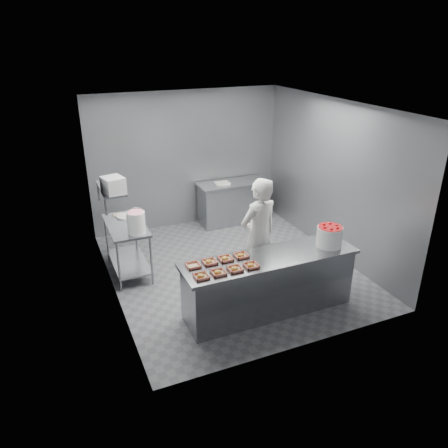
{
  "coord_description": "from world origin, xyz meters",
  "views": [
    {
      "loc": [
        -2.77,
        -6.11,
        3.8
      ],
      "look_at": [
        -0.22,
        -0.2,
        0.98
      ],
      "focal_mm": 35.0,
      "sensor_mm": 36.0,
      "label": 1
    }
  ],
  "objects_px": {
    "tray_7": "(241,255)",
    "glaze_bucket": "(136,222)",
    "back_counter": "(233,202)",
    "tray_6": "(225,259)",
    "tray_2": "(235,269)",
    "tray_3": "(251,265)",
    "worker": "(258,236)",
    "tray_5": "(209,262)",
    "appliance": "(113,185)",
    "service_counter": "(269,284)",
    "tray_0": "(201,276)",
    "strawberry_tub": "(330,236)",
    "tray_4": "(193,265)",
    "tray_1": "(218,272)",
    "prep_table": "(127,241)"
  },
  "relations": [
    {
      "from": "tray_2",
      "to": "strawberry_tub",
      "type": "distance_m",
      "value": 1.6
    },
    {
      "from": "tray_0",
      "to": "strawberry_tub",
      "type": "distance_m",
      "value": 2.07
    },
    {
      "from": "tray_2",
      "to": "tray_7",
      "type": "distance_m",
      "value": 0.4
    },
    {
      "from": "tray_7",
      "to": "glaze_bucket",
      "type": "xyz_separation_m",
      "value": [
        -1.17,
        1.38,
        0.17
      ]
    },
    {
      "from": "back_counter",
      "to": "tray_3",
      "type": "bearing_deg",
      "value": -110.65
    },
    {
      "from": "tray_7",
      "to": "service_counter",
      "type": "bearing_deg",
      "value": -22.37
    },
    {
      "from": "tray_5",
      "to": "glaze_bucket",
      "type": "bearing_deg",
      "value": 116.44
    },
    {
      "from": "service_counter",
      "to": "back_counter",
      "type": "height_order",
      "value": "same"
    },
    {
      "from": "tray_3",
      "to": "tray_6",
      "type": "xyz_separation_m",
      "value": [
        -0.24,
        0.32,
        0.0
      ]
    },
    {
      "from": "tray_6",
      "to": "appliance",
      "type": "xyz_separation_m",
      "value": [
        -1.2,
        1.52,
        0.77
      ]
    },
    {
      "from": "tray_5",
      "to": "appliance",
      "type": "height_order",
      "value": "appliance"
    },
    {
      "from": "tray_6",
      "to": "tray_7",
      "type": "xyz_separation_m",
      "value": [
        0.24,
        0.0,
        0.0
      ]
    },
    {
      "from": "tray_0",
      "to": "worker",
      "type": "relative_size",
      "value": 0.1
    },
    {
      "from": "glaze_bucket",
      "to": "appliance",
      "type": "xyz_separation_m",
      "value": [
        -0.27,
        0.14,
        0.6
      ]
    },
    {
      "from": "tray_3",
      "to": "tray_5",
      "type": "bearing_deg",
      "value": 146.62
    },
    {
      "from": "tray_1",
      "to": "tray_2",
      "type": "height_order",
      "value": "same"
    },
    {
      "from": "worker",
      "to": "appliance",
      "type": "relative_size",
      "value": 5.69
    },
    {
      "from": "tray_3",
      "to": "tray_5",
      "type": "height_order",
      "value": "same"
    },
    {
      "from": "tray_6",
      "to": "tray_7",
      "type": "relative_size",
      "value": 1.0
    },
    {
      "from": "back_counter",
      "to": "tray_6",
      "type": "relative_size",
      "value": 8.01
    },
    {
      "from": "tray_2",
      "to": "glaze_bucket",
      "type": "bearing_deg",
      "value": 118.64
    },
    {
      "from": "tray_3",
      "to": "tray_4",
      "type": "xyz_separation_m",
      "value": [
        -0.72,
        0.32,
        -0.0
      ]
    },
    {
      "from": "back_counter",
      "to": "tray_4",
      "type": "relative_size",
      "value": 8.01
    },
    {
      "from": "tray_4",
      "to": "appliance",
      "type": "relative_size",
      "value": 0.57
    },
    {
      "from": "prep_table",
      "to": "tray_1",
      "type": "bearing_deg",
      "value": -69.56
    },
    {
      "from": "tray_3",
      "to": "glaze_bucket",
      "type": "bearing_deg",
      "value": 124.52
    },
    {
      "from": "tray_3",
      "to": "appliance",
      "type": "distance_m",
      "value": 2.45
    },
    {
      "from": "tray_4",
      "to": "glaze_bucket",
      "type": "distance_m",
      "value": 1.46
    },
    {
      "from": "tray_5",
      "to": "worker",
      "type": "distance_m",
      "value": 1.08
    },
    {
      "from": "tray_2",
      "to": "appliance",
      "type": "relative_size",
      "value": 0.57
    },
    {
      "from": "tray_3",
      "to": "worker",
      "type": "xyz_separation_m",
      "value": [
        0.5,
        0.76,
        0.01
      ]
    },
    {
      "from": "tray_2",
      "to": "tray_4",
      "type": "xyz_separation_m",
      "value": [
        -0.48,
        0.32,
        -0.0
      ]
    },
    {
      "from": "prep_table",
      "to": "strawberry_tub",
      "type": "distance_m",
      "value": 3.32
    },
    {
      "from": "back_counter",
      "to": "tray_5",
      "type": "distance_m",
      "value": 3.59
    },
    {
      "from": "strawberry_tub",
      "to": "glaze_bucket",
      "type": "relative_size",
      "value": 0.87
    },
    {
      "from": "tray_3",
      "to": "strawberry_tub",
      "type": "relative_size",
      "value": 0.5
    },
    {
      "from": "back_counter",
      "to": "appliance",
      "type": "xyz_separation_m",
      "value": [
        -2.72,
        -1.57,
        1.24
      ]
    },
    {
      "from": "back_counter",
      "to": "tray_1",
      "type": "distance_m",
      "value": 3.87
    },
    {
      "from": "glaze_bucket",
      "to": "tray_7",
      "type": "bearing_deg",
      "value": -49.79
    },
    {
      "from": "service_counter",
      "to": "tray_2",
      "type": "xyz_separation_m",
      "value": [
        -0.62,
        -0.16,
        0.47
      ]
    },
    {
      "from": "strawberry_tub",
      "to": "glaze_bucket",
      "type": "xyz_separation_m",
      "value": [
        -2.51,
        1.58,
        0.02
      ]
    },
    {
      "from": "service_counter",
      "to": "tray_0",
      "type": "relative_size",
      "value": 13.88
    },
    {
      "from": "tray_1",
      "to": "service_counter",
      "type": "bearing_deg",
      "value": 10.37
    },
    {
      "from": "tray_3",
      "to": "appliance",
      "type": "relative_size",
      "value": 0.57
    },
    {
      "from": "tray_2",
      "to": "service_counter",
      "type": "bearing_deg",
      "value": 14.21
    },
    {
      "from": "tray_6",
      "to": "glaze_bucket",
      "type": "xyz_separation_m",
      "value": [
        -0.93,
        1.38,
        0.17
      ]
    },
    {
      "from": "service_counter",
      "to": "tray_7",
      "type": "relative_size",
      "value": 13.88
    },
    {
      "from": "tray_3",
      "to": "prep_table",
      "type": "bearing_deg",
      "value": 120.98
    },
    {
      "from": "back_counter",
      "to": "appliance",
      "type": "bearing_deg",
      "value": -150.01
    },
    {
      "from": "tray_0",
      "to": "tray_7",
      "type": "xyz_separation_m",
      "value": [
        0.72,
        0.32,
        0.0
      ]
    }
  ]
}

